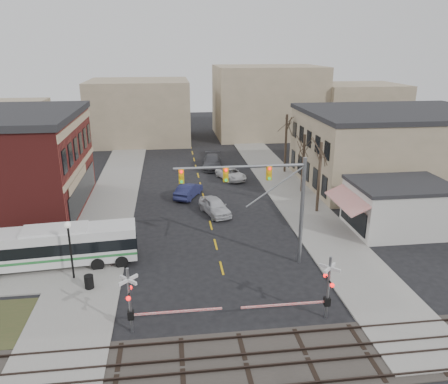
# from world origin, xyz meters

# --- Properties ---
(ground) EXTENTS (160.00, 160.00, 0.00)m
(ground) POSITION_xyz_m (0.00, 0.00, 0.00)
(ground) COLOR black
(ground) RESTS_ON ground
(sidewalk_west) EXTENTS (5.00, 60.00, 0.12)m
(sidewalk_west) POSITION_xyz_m (-9.50, 20.00, 0.06)
(sidewalk_west) COLOR gray
(sidewalk_west) RESTS_ON ground
(sidewalk_east) EXTENTS (5.00, 60.00, 0.12)m
(sidewalk_east) POSITION_xyz_m (9.50, 20.00, 0.06)
(sidewalk_east) COLOR gray
(sidewalk_east) RESTS_ON ground
(ballast_strip) EXTENTS (160.00, 5.00, 0.06)m
(ballast_strip) POSITION_xyz_m (0.00, -8.00, 0.03)
(ballast_strip) COLOR #332D28
(ballast_strip) RESTS_ON ground
(rail_tracks) EXTENTS (160.00, 3.91, 0.14)m
(rail_tracks) POSITION_xyz_m (0.00, -8.00, 0.12)
(rail_tracks) COLOR #2D231E
(rail_tracks) RESTS_ON ground
(tan_building) EXTENTS (20.30, 15.30, 8.50)m
(tan_building) POSITION_xyz_m (22.00, 20.00, 4.26)
(tan_building) COLOR gray
(tan_building) RESTS_ON ground
(awning_shop) EXTENTS (9.74, 6.20, 4.30)m
(awning_shop) POSITION_xyz_m (15.97, 7.00, 2.16)
(awning_shop) COLOR beige
(awning_shop) RESTS_ON ground
(tree_east_a) EXTENTS (0.28, 0.28, 6.75)m
(tree_east_a) POSITION_xyz_m (10.50, 12.00, 3.50)
(tree_east_a) COLOR #382B21
(tree_east_a) RESTS_ON sidewalk_east
(tree_east_b) EXTENTS (0.28, 0.28, 6.30)m
(tree_east_b) POSITION_xyz_m (10.80, 18.00, 3.27)
(tree_east_b) COLOR #382B21
(tree_east_b) RESTS_ON sidewalk_east
(tree_east_c) EXTENTS (0.28, 0.28, 7.20)m
(tree_east_c) POSITION_xyz_m (11.00, 26.00, 3.72)
(tree_east_c) COLOR #382B21
(tree_east_c) RESTS_ON sidewalk_east
(transit_bus) EXTENTS (11.39, 3.39, 2.89)m
(transit_bus) POSITION_xyz_m (-11.71, 3.79, 1.65)
(transit_bus) COLOR silver
(transit_bus) RESTS_ON ground
(traffic_signal_mast) EXTENTS (9.17, 0.30, 8.00)m
(traffic_signal_mast) POSITION_xyz_m (3.23, 2.21, 5.70)
(traffic_signal_mast) COLOR gray
(traffic_signal_mast) RESTS_ON ground
(rr_crossing_west) EXTENTS (5.60, 1.36, 4.00)m
(rr_crossing_west) POSITION_xyz_m (-5.48, -4.69, 1.97)
(rr_crossing_west) COLOR gray
(rr_crossing_west) RESTS_ON ground
(rr_crossing_east) EXTENTS (5.60, 1.36, 4.00)m
(rr_crossing_east) POSITION_xyz_m (4.95, -4.78, 1.97)
(rr_crossing_east) COLOR gray
(rr_crossing_east) RESTS_ON ground
(street_lamp) EXTENTS (0.44, 0.44, 4.16)m
(street_lamp) POSITION_xyz_m (-10.28, 1.72, 3.11)
(street_lamp) COLOR black
(street_lamp) RESTS_ON sidewalk_west
(trash_bin) EXTENTS (0.60, 0.60, 0.91)m
(trash_bin) POSITION_xyz_m (-9.00, 0.23, 0.57)
(trash_bin) COLOR black
(trash_bin) RESTS_ON sidewalk_west
(car_a) EXTENTS (3.13, 5.00, 1.59)m
(car_a) POSITION_xyz_m (0.67, 12.70, 0.79)
(car_a) COLOR silver
(car_a) RESTS_ON ground
(car_b) EXTENTS (3.37, 4.83, 1.51)m
(car_b) POSITION_xyz_m (-1.59, 17.90, 0.75)
(car_b) COLOR #1D2048
(car_b) RESTS_ON ground
(car_c) EXTENTS (3.73, 5.18, 1.31)m
(car_c) POSITION_xyz_m (3.82, 23.87, 0.65)
(car_c) COLOR white
(car_c) RESTS_ON ground
(car_d) EXTENTS (2.99, 5.98, 1.67)m
(car_d) POSITION_xyz_m (2.08, 29.21, 0.83)
(car_d) COLOR #45454A
(car_d) RESTS_ON ground
(pedestrian_near) EXTENTS (0.70, 0.83, 1.92)m
(pedestrian_near) POSITION_xyz_m (-7.85, 3.38, 1.08)
(pedestrian_near) COLOR #61504E
(pedestrian_near) RESTS_ON sidewalk_west
(pedestrian_far) EXTENTS (1.07, 0.95, 1.82)m
(pedestrian_far) POSITION_xyz_m (-9.50, 6.58, 1.03)
(pedestrian_far) COLOR #384163
(pedestrian_far) RESTS_ON sidewalk_west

